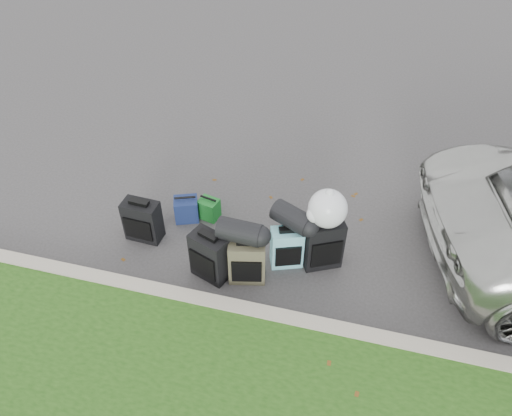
% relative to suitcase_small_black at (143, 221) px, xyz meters
% --- Properties ---
extents(ground, '(120.00, 120.00, 0.00)m').
position_rel_suitcase_small_black_xyz_m(ground, '(1.52, 0.12, -0.29)').
color(ground, '#383535').
rests_on(ground, ground).
extents(curb, '(120.00, 0.18, 0.15)m').
position_rel_suitcase_small_black_xyz_m(curb, '(1.52, -0.88, -0.21)').
color(curb, '#9E937F').
rests_on(curb, ground).
extents(suitcase_small_black, '(0.47, 0.27, 0.57)m').
position_rel_suitcase_small_black_xyz_m(suitcase_small_black, '(0.00, 0.00, 0.00)').
color(suitcase_small_black, black).
rests_on(suitcase_small_black, ground).
extents(suitcase_large_black_left, '(0.51, 0.40, 0.64)m').
position_rel_suitcase_small_black_xyz_m(suitcase_large_black_left, '(1.05, -0.39, 0.03)').
color(suitcase_large_black_left, black).
rests_on(suitcase_large_black_left, ground).
extents(suitcase_olive, '(0.48, 0.36, 0.59)m').
position_rel_suitcase_small_black_xyz_m(suitcase_olive, '(1.48, -0.33, 0.01)').
color(suitcase_olive, '#3C3928').
rests_on(suitcase_olive, ground).
extents(suitcase_teal, '(0.44, 0.35, 0.55)m').
position_rel_suitcase_small_black_xyz_m(suitcase_teal, '(1.89, 0.02, -0.01)').
color(suitcase_teal, '#5CA0B5').
rests_on(suitcase_teal, ground).
extents(suitcase_large_black_right, '(0.53, 0.45, 0.68)m').
position_rel_suitcase_small_black_xyz_m(suitcase_large_black_right, '(2.31, 0.13, 0.05)').
color(suitcase_large_black_right, black).
rests_on(suitcase_large_black_right, ground).
extents(tote_green, '(0.30, 0.26, 0.29)m').
position_rel_suitcase_small_black_xyz_m(tote_green, '(0.70, 0.57, -0.14)').
color(tote_green, '#197225').
rests_on(tote_green, ground).
extents(tote_navy, '(0.38, 0.34, 0.34)m').
position_rel_suitcase_small_black_xyz_m(tote_navy, '(0.41, 0.47, -0.12)').
color(tote_navy, navy).
rests_on(tote_navy, ground).
extents(duffel_left, '(0.51, 0.29, 0.27)m').
position_rel_suitcase_small_black_xyz_m(duffel_left, '(1.39, -0.30, 0.44)').
color(duffel_left, black).
rests_on(duffel_left, suitcase_olive).
extents(duffel_right, '(0.55, 0.45, 0.27)m').
position_rel_suitcase_small_black_xyz_m(duffel_right, '(1.91, 0.12, 0.40)').
color(duffel_right, black).
rests_on(duffel_right, suitcase_teal).
extents(trash_bag, '(0.45, 0.45, 0.45)m').
position_rel_suitcase_small_black_xyz_m(trash_bag, '(2.31, 0.13, 0.62)').
color(trash_bag, white).
rests_on(trash_bag, suitcase_large_black_right).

